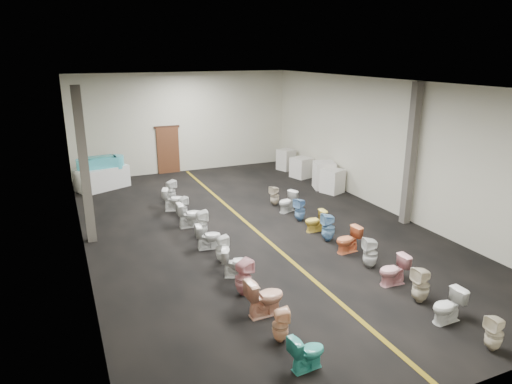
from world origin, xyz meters
TOP-DOWN VIEW (x-y plane):
  - floor at (0.00, 0.00)m, footprint 16.00×16.00m
  - ceiling at (0.00, 0.00)m, footprint 16.00×16.00m
  - wall_back at (0.00, 8.00)m, footprint 10.00×0.00m
  - wall_front at (0.00, -8.00)m, footprint 10.00×0.00m
  - wall_left at (-5.00, 0.00)m, footprint 0.00×16.00m
  - wall_right at (5.00, 0.00)m, footprint 0.00×16.00m
  - aisle_stripe at (0.00, 0.00)m, footprint 0.12×15.60m
  - back_door at (-0.80, 7.94)m, footprint 1.00×0.10m
  - door_frame at (-0.80, 7.95)m, footprint 1.15×0.08m
  - column_left at (-4.75, 1.00)m, footprint 0.25×0.25m
  - column_right at (4.75, -1.50)m, footprint 0.25×0.25m
  - display_table at (-3.88, 6.49)m, footprint 2.23×1.75m
  - bathtub at (-3.88, 6.49)m, footprint 1.85×0.80m
  - appliance_crate_a at (4.40, 2.29)m, footprint 0.94×0.94m
  - appliance_crate_b at (4.40, 2.92)m, footprint 1.00×1.00m
  - appliance_crate_c at (4.40, 4.79)m, footprint 0.96×0.96m
  - appliance_crate_d at (4.40, 6.29)m, footprint 0.86×0.86m
  - toilet_left_0 at (-1.77, -6.51)m, footprint 0.69×0.43m
  - toilet_left_1 at (-1.85, -5.62)m, footprint 0.39×0.38m
  - toilet_left_2 at (-1.73, -4.65)m, footprint 0.84×0.50m
  - toilet_left_3 at (-1.83, -3.69)m, footprint 0.50×0.49m
  - toilet_left_4 at (-1.65, -2.81)m, footprint 0.84×0.68m
  - toilet_left_5 at (-1.70, -1.85)m, footprint 0.34×0.33m
  - toilet_left_6 at (-1.77, -0.90)m, footprint 0.75×0.48m
  - toilet_left_7 at (-1.70, -0.02)m, footprint 0.40×0.39m
  - toilet_left_8 at (-1.79, 0.94)m, footprint 0.81×0.47m
  - toilet_left_9 at (-1.78, 1.86)m, footprint 0.42×0.41m
  - toilet_left_10 at (-1.85, 2.69)m, footprint 0.88×0.68m
  - toilet_left_11 at (-1.73, 3.74)m, footprint 0.48×0.47m
  - toilet_right_0 at (1.67, -7.45)m, footprint 0.33×0.33m
  - toilet_right_1 at (1.60, -6.40)m, footprint 0.71×0.42m
  - toilet_right_2 at (1.65, -5.56)m, footprint 0.38×0.38m
  - toilet_right_3 at (1.63, -4.68)m, footprint 0.74×0.44m
  - toilet_right_4 at (1.67, -3.73)m, footprint 0.46×0.45m
  - toilet_right_5 at (1.70, -2.71)m, footprint 0.75×0.46m
  - toilet_right_6 at (1.62, -1.81)m, footprint 0.44×0.43m
  - toilet_right_7 at (1.67, -1.00)m, footprint 0.67×0.40m
  - toilet_right_8 at (1.67, -0.01)m, footprint 0.45×0.44m
  - toilet_right_9 at (1.71, 0.96)m, footprint 0.80×0.62m
  - toilet_right_10 at (1.61, 1.75)m, footprint 0.40×0.40m

SIDE VIEW (x-z plane):
  - floor at x=0.00m, z-range 0.00..0.00m
  - aisle_stripe at x=0.00m, z-range 0.00..0.01m
  - toilet_left_0 at x=-1.77m, z-range 0.00..0.67m
  - toilet_right_7 at x=1.67m, z-range 0.00..0.67m
  - toilet_left_1 at x=-1.85m, z-range 0.00..0.70m
  - toilet_right_0 at x=1.67m, z-range 0.00..0.71m
  - toilet_left_9 at x=-1.78m, z-range 0.00..0.71m
  - toilet_right_1 at x=1.60m, z-range 0.00..0.72m
  - toilet_right_9 at x=1.71m, z-range 0.00..0.72m
  - toilet_right_10 at x=1.61m, z-range 0.00..0.73m
  - toilet_left_6 at x=-1.77m, z-range 0.00..0.73m
  - toilet_left_5 at x=-1.70m, z-range 0.00..0.73m
  - toilet_right_5 at x=1.70m, z-range 0.00..0.74m
  - toilet_right_3 at x=1.63m, z-range 0.00..0.74m
  - toilet_left_4 at x=-1.65m, z-range 0.00..0.74m
  - toilet_right_8 at x=1.67m, z-range 0.00..0.78m
  - toilet_left_10 at x=-1.85m, z-range 0.00..0.80m
  - toilet_left_11 at x=-1.73m, z-range 0.00..0.80m
  - toilet_left_8 at x=-1.79m, z-range 0.00..0.81m
  - toilet_right_4 at x=1.67m, z-range 0.00..0.82m
  - toilet_right_2 at x=1.65m, z-range 0.00..0.83m
  - toilet_left_7 at x=-1.70m, z-range 0.00..0.83m
  - toilet_left_2 at x=-1.73m, z-range 0.00..0.84m
  - toilet_right_6 at x=1.62m, z-range 0.00..0.85m
  - toilet_left_3 at x=-1.83m, z-range 0.00..0.85m
  - appliance_crate_c at x=4.40m, z-range 0.00..0.88m
  - display_table at x=-3.88m, z-range 0.00..0.89m
  - appliance_crate_a at x=4.40m, z-range 0.00..0.94m
  - appliance_crate_d at x=4.40m, z-range 0.00..0.97m
  - appliance_crate_b at x=4.40m, z-range 0.00..1.10m
  - back_door at x=-0.80m, z-range 0.00..2.10m
  - bathtub at x=-3.88m, z-range 0.79..1.34m
  - door_frame at x=-0.80m, z-range 2.07..2.17m
  - wall_back at x=0.00m, z-range -2.75..7.25m
  - wall_front at x=0.00m, z-range -2.75..7.25m
  - wall_left at x=-5.00m, z-range -5.75..10.25m
  - wall_right at x=5.00m, z-range -5.75..10.25m
  - column_left at x=-4.75m, z-range 0.00..4.50m
  - column_right at x=4.75m, z-range 0.00..4.50m
  - ceiling at x=0.00m, z-range 4.50..4.50m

